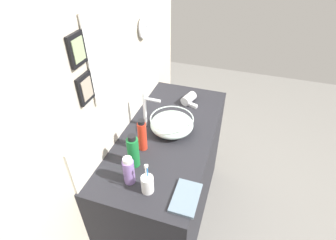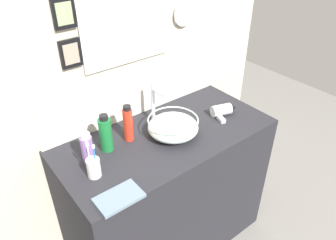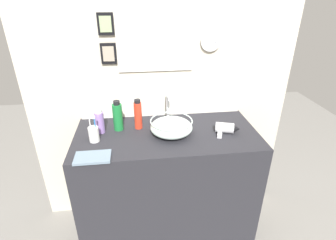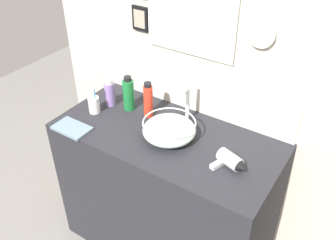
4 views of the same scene
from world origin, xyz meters
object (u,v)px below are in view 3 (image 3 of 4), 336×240
lotion_bottle (118,116)px  shampoo_bottle (100,122)px  soap_dispenser (138,115)px  hair_drier (227,128)px  faucet (168,104)px  toothbrush_cup (94,134)px  glass_bowl_sink (171,127)px  hand_towel (93,157)px

lotion_bottle → shampoo_bottle: lotion_bottle is taller
soap_dispenser → lotion_bottle: size_ratio=1.00×
hair_drier → lotion_bottle: 0.77m
hair_drier → faucet: bearing=151.8°
lotion_bottle → shampoo_bottle: (-0.12, -0.03, -0.02)m
faucet → toothbrush_cup: faucet is taller
faucet → soap_dispenser: (-0.22, -0.06, -0.04)m
toothbrush_cup → hair_drier: bearing=0.0°
hair_drier → shampoo_bottle: shampoo_bottle is taller
toothbrush_cup → glass_bowl_sink: bearing=3.3°
faucet → hand_towel: size_ratio=1.23×
toothbrush_cup → lotion_bottle: bearing=43.4°
toothbrush_cup → faucet: bearing=21.7°
toothbrush_cup → soap_dispenser: 0.33m
hair_drier → toothbrush_cup: bearing=-180.0°
toothbrush_cup → hand_towel: 0.21m
soap_dispenser → shampoo_bottle: bearing=-173.2°
hair_drier → soap_dispenser: (-0.61, 0.15, 0.07)m
soap_dispenser → shampoo_bottle: (-0.27, -0.03, -0.02)m
faucet → shampoo_bottle: faucet is taller
soap_dispenser → hand_towel: bearing=-128.4°
hair_drier → hand_towel: hair_drier is taller
glass_bowl_sink → shampoo_bottle: size_ratio=1.65×
hair_drier → toothbrush_cup: size_ratio=0.86×
hair_drier → soap_dispenser: bearing=166.3°
glass_bowl_sink → toothbrush_cup: bearing=-176.7°
glass_bowl_sink → faucet: size_ratio=1.11×
lotion_bottle → hair_drier: bearing=-10.9°
hair_drier → toothbrush_cup: toothbrush_cup is taller
glass_bowl_sink → soap_dispenser: soap_dispenser is taller
toothbrush_cup → lotion_bottle: lotion_bottle is taller
glass_bowl_sink → hand_towel: bearing=-155.0°
soap_dispenser → hand_towel: 0.46m
glass_bowl_sink → faucet: 0.20m
faucet → lotion_bottle: size_ratio=1.19×
faucet → toothbrush_cup: (-0.52, -0.21, -0.10)m
glass_bowl_sink → toothbrush_cup: size_ratio=1.37×
hair_drier → soap_dispenser: size_ratio=0.82×
toothbrush_cup → soap_dispenser: bearing=26.7°
lotion_bottle → hand_towel: lotion_bottle is taller
toothbrush_cup → soap_dispenser: size_ratio=0.96×
faucet → hair_drier: bearing=-28.2°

